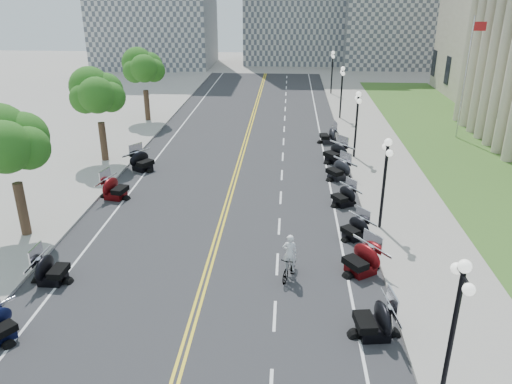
{
  "coord_description": "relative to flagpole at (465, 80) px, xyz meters",
  "views": [
    {
      "loc": [
        3.54,
        -20.48,
        12.2
      ],
      "look_at": [
        1.92,
        4.01,
        2.0
      ],
      "focal_mm": 35.0,
      "sensor_mm": 36.0,
      "label": 1
    }
  ],
  "objects": [
    {
      "name": "street_lamp_2",
      "position": [
        -9.4,
        -18.0,
        -2.4
      ],
      "size": [
        0.5,
        1.2,
        4.9
      ],
      "primitive_type": null,
      "color": "black",
      "rests_on": "sidewalk_north"
    },
    {
      "name": "motorcycle_n_6",
      "position": [
        -10.88,
        -19.13,
        -4.36
      ],
      "size": [
        2.53,
        2.53,
        1.27
      ],
      "primitive_type": null,
      "rotation": [
        0.0,
        0.0,
        -0.95
      ],
      "color": "black",
      "rests_on": "road"
    },
    {
      "name": "lane_dash_6",
      "position": [
        -14.8,
        -22.0,
        -4.99
      ],
      "size": [
        0.12,
        2.0,
        0.0
      ],
      "primitive_type": "cube",
      "color": "white",
      "rests_on": "road"
    },
    {
      "name": "motorcycle_n_5",
      "position": [
        -10.99,
        -22.49,
        -4.25
      ],
      "size": [
        2.98,
        2.98,
        1.5
      ],
      "primitive_type": null,
      "rotation": [
        0.0,
        0.0,
        -0.97
      ],
      "color": "#590A0C",
      "rests_on": "road"
    },
    {
      "name": "lane_dash_12",
      "position": [
        -14.8,
        2.0,
        -4.99
      ],
      "size": [
        0.12,
        2.0,
        0.0
      ],
      "primitive_type": "cube",
      "color": "white",
      "rests_on": "road"
    },
    {
      "name": "lane_dash_18",
      "position": [
        -14.8,
        26.0,
        -4.99
      ],
      "size": [
        0.12,
        2.0,
        0.0
      ],
      "primitive_type": "cube",
      "color": "white",
      "rests_on": "road"
    },
    {
      "name": "cyclist_rider",
      "position": [
        -14.24,
        -23.12,
        -2.96
      ],
      "size": [
        0.66,
        0.43,
        1.8
      ],
      "primitive_type": "imported",
      "rotation": [
        0.0,
        0.0,
        3.14
      ],
      "color": "silver",
      "rests_on": "bicycle"
    },
    {
      "name": "street_lamp_3",
      "position": [
        -9.4,
        -6.0,
        -2.4
      ],
      "size": [
        0.5,
        1.2,
        4.9
      ],
      "primitive_type": null,
      "color": "black",
      "rests_on": "sidewalk_north"
    },
    {
      "name": "tree_2",
      "position": [
        -28.0,
        -20.0,
        -0.25
      ],
      "size": [
        4.8,
        4.8,
        9.2
      ],
      "primitive_type": null,
      "color": "#235619",
      "rests_on": "sidewalk_south"
    },
    {
      "name": "lane_dash_13",
      "position": [
        -14.8,
        6.0,
        -4.99
      ],
      "size": [
        0.12,
        2.0,
        0.0
      ],
      "primitive_type": "cube",
      "color": "white",
      "rests_on": "road"
    },
    {
      "name": "motorcycle_s_7",
      "position": [
        -24.99,
        -14.73,
        -4.27
      ],
      "size": [
        2.5,
        2.5,
        1.46
      ],
      "primitive_type": null,
      "rotation": [
        0.0,
        0.0,
        1.35
      ],
      "color": "#590A0C",
      "rests_on": "road"
    },
    {
      "name": "lane_dash_17",
      "position": [
        -14.8,
        22.0,
        -4.99
      ],
      "size": [
        0.12,
        2.0,
        0.0
      ],
      "primitive_type": "cube",
      "color": "white",
      "rests_on": "road"
    },
    {
      "name": "lane_dash_8",
      "position": [
        -14.8,
        -14.0,
        -4.99
      ],
      "size": [
        0.12,
        2.0,
        0.0
      ],
      "primitive_type": "cube",
      "color": "white",
      "rests_on": "road"
    },
    {
      "name": "motorcycle_n_8",
      "position": [
        -10.98,
        -10.51,
        -4.27
      ],
      "size": [
        2.91,
        2.91,
        1.46
      ],
      "primitive_type": null,
      "rotation": [
        0.0,
        0.0,
        -0.96
      ],
      "color": "black",
      "rests_on": "road"
    },
    {
      "name": "sidewalk_north",
      "position": [
        -7.5,
        -12.0,
        -4.92
      ],
      "size": [
        5.0,
        90.0,
        0.15
      ],
      "primitive_type": "cube",
      "color": "#9E9991",
      "rests_on": "ground"
    },
    {
      "name": "street_lamp_4",
      "position": [
        -9.4,
        6.0,
        -2.4
      ],
      "size": [
        0.5,
        1.2,
        4.9
      ],
      "primitive_type": null,
      "color": "black",
      "rests_on": "sidewalk_north"
    },
    {
      "name": "centerline_yellow_b",
      "position": [
        -17.88,
        -12.0,
        -4.99
      ],
      "size": [
        0.12,
        90.0,
        0.0
      ],
      "primitive_type": "cube",
      "color": "yellow",
      "rests_on": "road"
    },
    {
      "name": "flagpole",
      "position": [
        0.0,
        0.0,
        0.0
      ],
      "size": [
        1.1,
        0.2,
        10.0
      ],
      "primitive_type": null,
      "color": "silver",
      "rests_on": "ground"
    },
    {
      "name": "street_lamp_1",
      "position": [
        -9.4,
        -30.0,
        -2.4
      ],
      "size": [
        0.5,
        1.2,
        4.9
      ],
      "primitive_type": null,
      "color": "black",
      "rests_on": "sidewalk_north"
    },
    {
      "name": "lane_dash_7",
      "position": [
        -14.8,
        -18.0,
        -4.99
      ],
      "size": [
        0.12,
        2.0,
        0.0
      ],
      "primitive_type": "cube",
      "color": "white",
      "rests_on": "road"
    },
    {
      "name": "bicycle",
      "position": [
        -14.24,
        -23.12,
        -4.43
      ],
      "size": [
        1.08,
        1.97,
        1.14
      ],
      "primitive_type": "imported",
      "rotation": [
        0.0,
        0.0,
        -0.3
      ],
      "color": "#A51414",
      "rests_on": "road"
    },
    {
      "name": "lane_dash_14",
      "position": [
        -14.8,
        10.0,
        -4.99
      ],
      "size": [
        0.12,
        2.0,
        0.0
      ],
      "primitive_type": "cube",
      "color": "white",
      "rests_on": "road"
    },
    {
      "name": "road",
      "position": [
        -18.0,
        -12.0,
        -5.0
      ],
      "size": [
        16.0,
        90.0,
        0.01
      ],
      "primitive_type": "cube",
      "color": "#333335",
      "rests_on": "ground"
    },
    {
      "name": "lane_dash_9",
      "position": [
        -14.8,
        -10.0,
        -4.99
      ],
      "size": [
        0.12,
        2.0,
        0.0
      ],
      "primitive_type": "cube",
      "color": "white",
      "rests_on": "road"
    },
    {
      "name": "motorcycle_n_10",
      "position": [
        -11.09,
        -2.1,
        -4.28
      ],
      "size": [
        2.29,
        2.29,
        1.43
      ],
      "primitive_type": null,
      "rotation": [
        0.0,
        0.0,
        -1.45
      ],
      "color": "black",
      "rests_on": "road"
    },
    {
      "name": "edge_line_south",
      "position": [
        -24.4,
        -12.0,
        -4.99
      ],
      "size": [
        0.12,
        90.0,
        0.0
      ],
      "primitive_type": "cube",
      "color": "white",
      "rests_on": "road"
    },
    {
      "name": "motorcycle_n_9",
      "position": [
        -10.9,
        -6.96,
        -4.23
      ],
      "size": [
        3.1,
        3.1,
        1.55
      ],
      "primitive_type": null,
      "rotation": [
        0.0,
        0.0,
        -0.92
      ],
      "color": "black",
      "rests_on": "road"
    },
    {
      "name": "motorcycle_s_8",
      "position": [
        -24.72,
        -9.63,
        -4.26
      ],
      "size": [
        2.94,
        2.94,
        1.48
      ],
      "primitive_type": null,
      "rotation": [
        0.0,
        0.0,
        0.98
      ],
      "color": "black",
      "rests_on": "road"
    },
    {
      "name": "lane_dash_10",
      "position": [
        -14.8,
        -6.0,
        -4.99
      ],
      "size": [
        0.12,
        2.0,
        0.0
      ],
      "primitive_type": "cube",
      "color": "white",
      "rests_on": "road"
    },
    {
      "name": "street_lamp_5",
      "position": [
        -9.4,
        18.0,
        -2.4
      ],
      "size": [
        0.5,
        1.2,
        4.9
      ],
      "primitive_type": null,
      "color": "black",
      "rests_on": "sidewalk_north"
    },
    {
      "name": "sidewalk_south",
      "position": [
        -28.5,
        -12.0,
        -4.92
      ],
      "size": [
        5.0,
        90.0,
        0.15
      ],
      "primitive_type": "cube",
      "color": "#9E9991",
      "rests_on": "ground"
    },
    {
      "name": "lane_dash_19",
      "position": [
        -14.8,
        30.0,
        -4.99
      ],
      "size": [
        0.12,
        2.0,
        0.0
      ],
      "primitive_type": "cube",
      "color": "white",
      "rests_on": "road"
    },
    {
      "name": "centerline_yellow_a",
      "position": [
        -18.12,
        -12.0,
        -4.99
      ],
      "size": [
        0.12,
        90.0,
        0.0
      ],
      "primitive_type": "cube",
      "color": "yellow",
      "rests_on": "road"
    },
    {
      "name": "lane_dash_16",
      "position": [
        -14.8,
        18.0,
        -4.99
      ],
      "size": [
        0.12,
        2.0,
        0.0
      ],
      "primitive_type": "cube",
      "color": "white",
      "rests_on": "road"
    },
    {
      "name": "ground",
      "position": [
        -18.0,
        -22.0,
        -5.0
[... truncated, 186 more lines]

